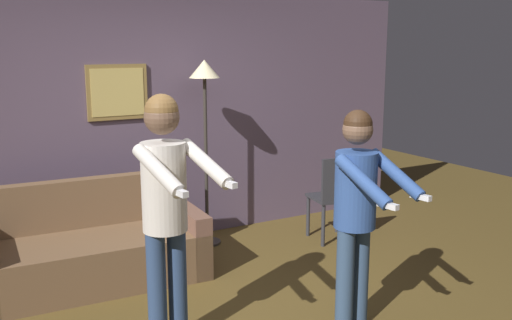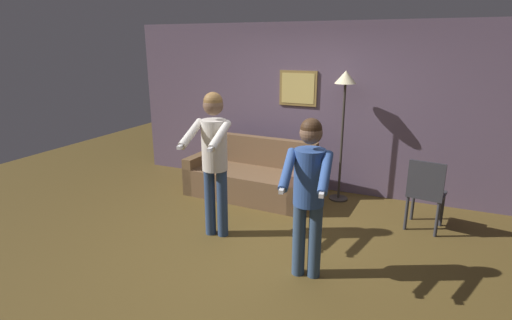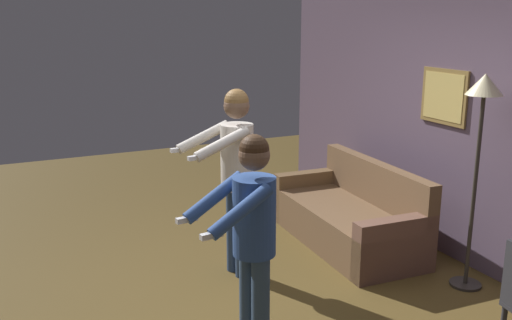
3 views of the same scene
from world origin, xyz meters
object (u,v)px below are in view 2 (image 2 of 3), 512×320
(dining_chair_distant, at_px, (426,191))
(person_standing_right, at_px, (309,186))
(couch, at_px, (251,178))
(torchiere_lamp, at_px, (345,96))
(person_standing_left, at_px, (214,151))

(dining_chair_distant, bearing_deg, person_standing_right, -123.32)
(couch, bearing_deg, torchiere_lamp, 16.90)
(person_standing_left, distance_m, person_standing_right, 1.35)
(torchiere_lamp, xyz_separation_m, person_standing_right, (0.15, -2.21, -0.60))
(torchiere_lamp, bearing_deg, dining_chair_distant, -27.44)
(torchiere_lamp, height_order, dining_chair_distant, torchiere_lamp)
(person_standing_left, bearing_deg, torchiere_lamp, 57.95)
(torchiere_lamp, bearing_deg, couch, -163.10)
(person_standing_left, height_order, person_standing_right, person_standing_left)
(person_standing_left, distance_m, dining_chair_distant, 2.65)
(dining_chair_distant, bearing_deg, torchiere_lamp, 152.56)
(couch, relative_size, torchiere_lamp, 1.01)
(person_standing_right, bearing_deg, dining_chair_distant, 56.68)
(torchiere_lamp, xyz_separation_m, person_standing_left, (-1.12, -1.79, -0.49))
(couch, height_order, person_standing_right, person_standing_right)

